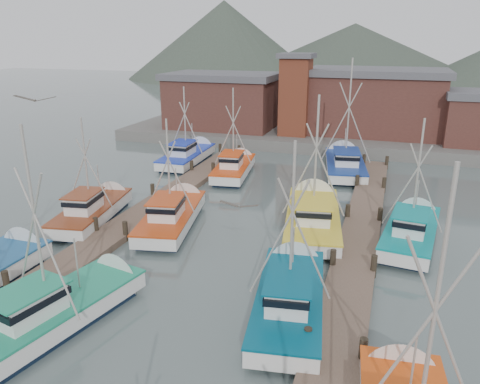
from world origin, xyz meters
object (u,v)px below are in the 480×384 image
(boat_4, at_px, (63,307))
(boat_8, at_px, (174,214))
(boat_12, at_px, (235,167))
(lookout_tower, at_px, (295,94))

(boat_4, distance_m, boat_8, 11.21)
(boat_12, bearing_deg, boat_4, -97.02)
(lookout_tower, distance_m, boat_4, 36.39)
(lookout_tower, distance_m, boat_12, 14.03)
(lookout_tower, height_order, boat_8, lookout_tower)
(boat_4, height_order, boat_8, boat_4)
(lookout_tower, bearing_deg, boat_12, -100.52)
(lookout_tower, xyz_separation_m, boat_12, (-2.40, -12.94, -4.87))
(boat_4, bearing_deg, boat_8, 103.59)
(boat_8, bearing_deg, boat_4, -99.48)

